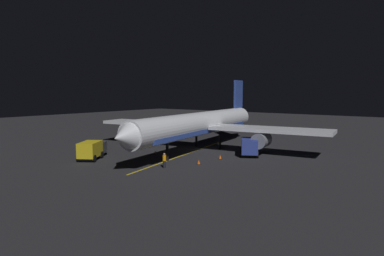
{
  "coord_description": "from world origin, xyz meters",
  "views": [
    {
      "loc": [
        -29.62,
        41.18,
        8.72
      ],
      "look_at": [
        0.0,
        2.0,
        3.5
      ],
      "focal_mm": 32.18,
      "sensor_mm": 36.0,
      "label": 1
    }
  ],
  "objects_px": {
    "catering_truck": "(249,146)",
    "traffic_cone_near_right": "(220,157)",
    "baggage_truck": "(92,150)",
    "traffic_cone_near_left": "(199,162)",
    "ground_crew_worker": "(164,160)",
    "airliner": "(202,125)",
    "traffic_cone_under_wing": "(155,152)"
  },
  "relations": [
    {
      "from": "airliner",
      "to": "traffic_cone_near_left",
      "type": "distance_m",
      "value": 11.2
    },
    {
      "from": "airliner",
      "to": "catering_truck",
      "type": "xyz_separation_m",
      "value": [
        -7.79,
        -0.24,
        -2.58
      ]
    },
    {
      "from": "traffic_cone_under_wing",
      "to": "ground_crew_worker",
      "type": "bearing_deg",
      "value": 139.76
    },
    {
      "from": "traffic_cone_near_right",
      "to": "baggage_truck",
      "type": "bearing_deg",
      "value": 37.26
    },
    {
      "from": "airliner",
      "to": "ground_crew_worker",
      "type": "distance_m",
      "value": 13.82
    },
    {
      "from": "catering_truck",
      "to": "airliner",
      "type": "bearing_deg",
      "value": 1.78
    },
    {
      "from": "baggage_truck",
      "to": "traffic_cone_under_wing",
      "type": "bearing_deg",
      "value": -118.81
    },
    {
      "from": "baggage_truck",
      "to": "traffic_cone_near_left",
      "type": "xyz_separation_m",
      "value": [
        -12.94,
        -5.73,
        -0.95
      ]
    },
    {
      "from": "catering_truck",
      "to": "traffic_cone_under_wing",
      "type": "bearing_deg",
      "value": 34.27
    },
    {
      "from": "traffic_cone_under_wing",
      "to": "airliner",
      "type": "bearing_deg",
      "value": -112.79
    },
    {
      "from": "airliner",
      "to": "ground_crew_worker",
      "type": "height_order",
      "value": "airliner"
    },
    {
      "from": "baggage_truck",
      "to": "ground_crew_worker",
      "type": "bearing_deg",
      "value": -171.33
    },
    {
      "from": "ground_crew_worker",
      "to": "baggage_truck",
      "type": "bearing_deg",
      "value": 8.67
    },
    {
      "from": "baggage_truck",
      "to": "traffic_cone_near_right",
      "type": "relative_size",
      "value": 10.38
    },
    {
      "from": "catering_truck",
      "to": "traffic_cone_under_wing",
      "type": "height_order",
      "value": "catering_truck"
    },
    {
      "from": "airliner",
      "to": "baggage_truck",
      "type": "xyz_separation_m",
      "value": [
        7.11,
        14.61,
        -2.59
      ]
    },
    {
      "from": "airliner",
      "to": "traffic_cone_near_right",
      "type": "height_order",
      "value": "airliner"
    },
    {
      "from": "traffic_cone_near_left",
      "to": "baggage_truck",
      "type": "bearing_deg",
      "value": 23.89
    },
    {
      "from": "baggage_truck",
      "to": "traffic_cone_near_right",
      "type": "xyz_separation_m",
      "value": [
        -13.24,
        -10.07,
        -0.95
      ]
    },
    {
      "from": "traffic_cone_near_left",
      "to": "traffic_cone_under_wing",
      "type": "distance_m",
      "value": 8.99
    },
    {
      "from": "baggage_truck",
      "to": "traffic_cone_near_left",
      "type": "bearing_deg",
      "value": -156.11
    },
    {
      "from": "catering_truck",
      "to": "traffic_cone_near_right",
      "type": "relative_size",
      "value": 11.6
    },
    {
      "from": "traffic_cone_under_wing",
      "to": "catering_truck",
      "type": "bearing_deg",
      "value": -145.73
    },
    {
      "from": "catering_truck",
      "to": "ground_crew_worker",
      "type": "height_order",
      "value": "catering_truck"
    },
    {
      "from": "baggage_truck",
      "to": "ground_crew_worker",
      "type": "distance_m",
      "value": 11.16
    },
    {
      "from": "ground_crew_worker",
      "to": "traffic_cone_under_wing",
      "type": "xyz_separation_m",
      "value": [
        6.89,
        -5.83,
        -0.64
      ]
    },
    {
      "from": "ground_crew_worker",
      "to": "traffic_cone_under_wing",
      "type": "distance_m",
      "value": 9.05
    },
    {
      "from": "traffic_cone_under_wing",
      "to": "baggage_truck",
      "type": "bearing_deg",
      "value": 61.19
    },
    {
      "from": "ground_crew_worker",
      "to": "traffic_cone_near_left",
      "type": "bearing_deg",
      "value": -115.31
    },
    {
      "from": "catering_truck",
      "to": "traffic_cone_near_right",
      "type": "height_order",
      "value": "catering_truck"
    },
    {
      "from": "airliner",
      "to": "traffic_cone_near_right",
      "type": "bearing_deg",
      "value": 143.42
    },
    {
      "from": "traffic_cone_near_left",
      "to": "traffic_cone_near_right",
      "type": "relative_size",
      "value": 1.0
    }
  ]
}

